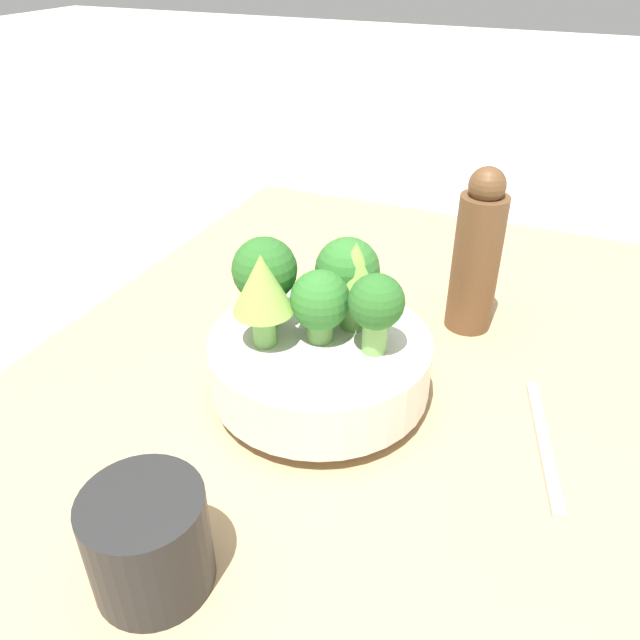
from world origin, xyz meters
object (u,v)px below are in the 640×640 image
Objects in this scene: bowl at (320,363)px; pepper_mill at (477,255)px; cup at (149,541)px; fork at (543,443)px.

pepper_mill is (0.18, -0.10, 0.05)m from bowl.
bowl is at bearing -6.39° from cup.
fork is (0.01, -0.21, -0.04)m from bowl.
bowl reaches higher than fork.
pepper_mill is 0.22m from fork.
fork is at bearing -148.48° from pepper_mill.
bowl is 2.48× the size of cup.
bowl is 1.11× the size of pepper_mill.
bowl is at bearing 150.73° from pepper_mill.
cup is 0.34m from fork.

